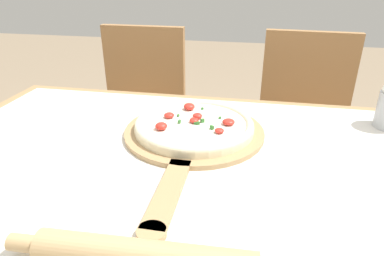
# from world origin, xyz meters

# --- Properties ---
(dining_table) EXTENTS (1.32, 0.85, 0.74)m
(dining_table) POSITION_xyz_m (0.00, 0.00, 0.63)
(dining_table) COLOR #A87F51
(dining_table) RESTS_ON ground_plane
(towel_cloth) EXTENTS (1.24, 0.77, 0.00)m
(towel_cloth) POSITION_xyz_m (0.00, 0.00, 0.74)
(towel_cloth) COLOR silver
(towel_cloth) RESTS_ON dining_table
(pizza_peel) EXTENTS (0.36, 0.58, 0.01)m
(pizza_peel) POSITION_xyz_m (-0.01, 0.11, 0.75)
(pizza_peel) COLOR tan
(pizza_peel) RESTS_ON towel_cloth
(pizza) EXTENTS (0.30, 0.30, 0.04)m
(pizza) POSITION_xyz_m (-0.01, 0.13, 0.77)
(pizza) COLOR beige
(pizza) RESTS_ON pizza_peel
(chair_left) EXTENTS (0.40, 0.40, 0.90)m
(chair_left) POSITION_xyz_m (-0.38, 0.75, 0.52)
(chair_left) COLOR #A37547
(chair_left) RESTS_ON ground_plane
(chair_right) EXTENTS (0.42, 0.42, 0.90)m
(chair_right) POSITION_xyz_m (0.35, 0.75, 0.52)
(chair_right) COLOR #A37547
(chair_right) RESTS_ON ground_plane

